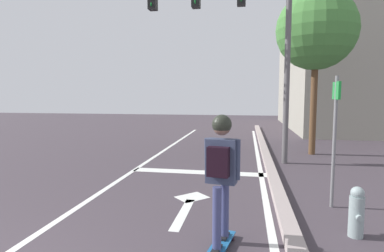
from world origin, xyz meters
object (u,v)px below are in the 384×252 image
(traffic_signal_mast, at_px, (232,22))
(roadside_tree, at_px, (316,31))
(skateboard, at_px, (221,244))
(skater, at_px, (221,163))
(street_sign_post, at_px, (335,123))
(fire_hydrant, at_px, (356,212))

(traffic_signal_mast, relative_size, roadside_tree, 1.03)
(skateboard, relative_size, roadside_tree, 0.16)
(skater, height_order, street_sign_post, street_sign_post)
(street_sign_post, bearing_deg, skateboard, -134.18)
(skateboard, bearing_deg, fire_hydrant, 20.66)
(skateboard, bearing_deg, traffic_signal_mast, 91.59)
(skater, distance_m, street_sign_post, 2.62)
(skateboard, height_order, traffic_signal_mast, traffic_signal_mast)
(street_sign_post, bearing_deg, roadside_tree, 82.56)
(fire_hydrant, bearing_deg, street_sign_post, 90.98)
(traffic_signal_mast, height_order, fire_hydrant, traffic_signal_mast)
(roadside_tree, bearing_deg, skateboard, -109.43)
(fire_hydrant, bearing_deg, roadside_tree, 84.10)
(street_sign_post, relative_size, roadside_tree, 0.43)
(skateboard, distance_m, roadside_tree, 8.43)
(skater, xyz_separation_m, roadside_tree, (2.47, 7.02, 2.93))
(skateboard, distance_m, skater, 1.06)
(skater, xyz_separation_m, street_sign_post, (1.80, 1.87, 0.38))
(skateboard, bearing_deg, street_sign_post, 45.82)
(traffic_signal_mast, height_order, roadside_tree, traffic_signal_mast)
(skater, height_order, fire_hydrant, skater)
(traffic_signal_mast, xyz_separation_m, street_sign_post, (1.95, -3.55, -2.57))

